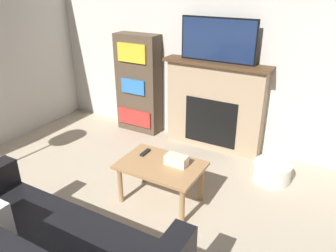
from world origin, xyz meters
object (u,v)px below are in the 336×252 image
object	(u,v)px
tv	(218,40)
coffee_table	(161,170)
storage_basket	(272,172)
bookshelf	(139,84)
fireplace	(214,106)

from	to	relation	value
tv	coffee_table	size ratio (longest dim) A/B	1.16
coffee_table	storage_basket	distance (m)	1.32
tv	bookshelf	distance (m)	1.36
fireplace	bookshelf	distance (m)	1.17
fireplace	storage_basket	bearing A→B (deg)	-26.39
coffee_table	storage_basket	bearing A→B (deg)	46.06
fireplace	tv	xyz separation A→B (m)	(0.00, -0.02, 0.84)
coffee_table	bookshelf	world-z (taller)	bookshelf
tv	storage_basket	xyz separation A→B (m)	(0.90, -0.43, -1.32)
fireplace	coffee_table	bearing A→B (deg)	-89.96
fireplace	coffee_table	world-z (taller)	fireplace
fireplace	storage_basket	distance (m)	1.11
fireplace	tv	bearing A→B (deg)	-90.00
coffee_table	bookshelf	bearing A→B (deg)	130.51
fireplace	bookshelf	bearing A→B (deg)	-178.87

